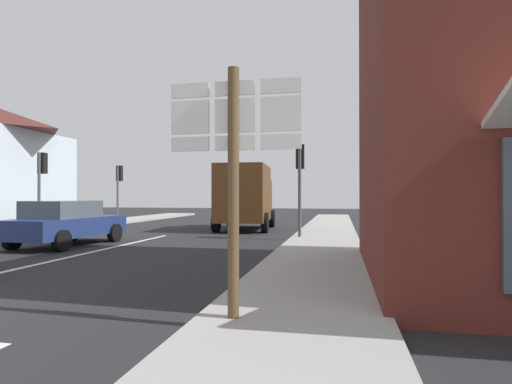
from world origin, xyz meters
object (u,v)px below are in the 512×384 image
delivery_truck (245,195)px  traffic_light_near_left (42,174)px  traffic_light_near_right (300,169)px  route_sign_post (234,165)px  traffic_light_far_left (119,181)px  sedan_far (66,222)px

delivery_truck → traffic_light_near_left: traffic_light_near_left is taller
traffic_light_near_right → traffic_light_near_left: bearing=178.7°
route_sign_post → traffic_light_far_left: traffic_light_far_left is taller
traffic_light_near_left → traffic_light_near_right: size_ratio=0.99×
route_sign_post → sedan_far: bearing=136.7°
sedan_far → delivery_truck: bearing=59.6°
route_sign_post → traffic_light_near_right: traffic_light_near_right is taller
delivery_truck → traffic_light_far_left: traffic_light_far_left is taller
traffic_light_near_left → traffic_light_near_right: bearing=-1.3°
route_sign_post → traffic_light_near_left: bearing=136.8°
traffic_light_far_left → traffic_light_near_right: 12.93m
route_sign_post → traffic_light_near_left: 15.52m
delivery_truck → traffic_light_near_left: 9.01m
sedan_far → route_sign_post: 10.37m
sedan_far → traffic_light_near_right: traffic_light_near_right is taller
sedan_far → traffic_light_far_left: traffic_light_far_left is taller
traffic_light_far_left → traffic_light_near_right: (11.13, -6.59, 0.11)m
delivery_truck → route_sign_post: size_ratio=1.61×
delivery_truck → traffic_light_near_right: size_ratio=1.45×
traffic_light_near_right → route_sign_post: bearing=-89.0°
delivery_truck → traffic_light_far_left: 8.55m
delivery_truck → route_sign_post: route_sign_post is taller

